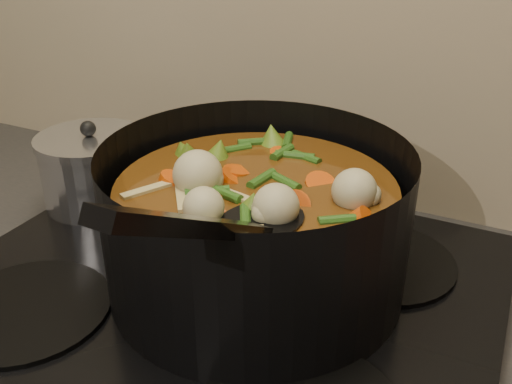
% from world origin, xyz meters
% --- Properties ---
extents(stovetop, '(0.62, 0.54, 0.03)m').
position_xyz_m(stovetop, '(0.00, 1.93, 0.92)').
color(stovetop, black).
rests_on(stovetop, counter).
extents(stockpot, '(0.40, 0.49, 0.25)m').
position_xyz_m(stockpot, '(0.04, 1.96, 1.01)').
color(stockpot, black).
rests_on(stockpot, stovetop).
extents(saucepan, '(0.15, 0.15, 0.13)m').
position_xyz_m(saucepan, '(-0.26, 2.04, 0.98)').
color(saucepan, silver).
rests_on(saucepan, stovetop).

